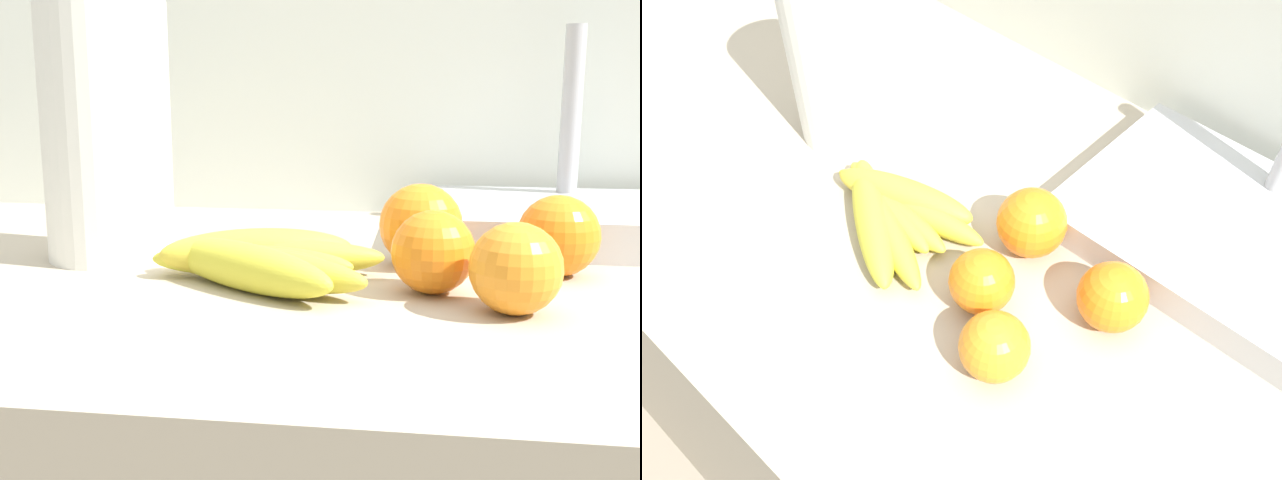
{
  "view_description": "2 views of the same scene",
  "coord_description": "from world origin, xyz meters",
  "views": [
    {
      "loc": [
        0.09,
        -0.72,
        1.08
      ],
      "look_at": [
        -0.01,
        -0.05,
        0.94
      ],
      "focal_mm": 44.9,
      "sensor_mm": 36.0,
      "label": 1
    },
    {
      "loc": [
        0.39,
        -0.41,
        1.54
      ],
      "look_at": [
        0.05,
        -0.05,
        0.96
      ],
      "focal_mm": 40.93,
      "sensor_mm": 36.0,
      "label": 2
    }
  ],
  "objects": [
    {
      "name": "banana_bunch",
      "position": [
        -0.06,
        -0.05,
        0.92
      ],
      "size": [
        0.22,
        0.17,
        0.04
      ],
      "color": "yellow",
      "rests_on": "counter"
    },
    {
      "name": "orange_right",
      "position": [
        0.08,
        0.04,
        0.94
      ],
      "size": [
        0.08,
        0.08,
        0.08
      ],
      "primitive_type": "sphere",
      "color": "orange",
      "rests_on": "counter"
    },
    {
      "name": "wall_back",
      "position": [
        0.0,
        0.36,
        0.65
      ],
      "size": [
        1.92,
        0.06,
        1.3
      ],
      "primitive_type": "cube",
      "color": "silver",
      "rests_on": "ground"
    },
    {
      "name": "paper_towel_roll",
      "position": [
        -0.23,
        0.03,
        1.02
      ],
      "size": [
        0.12,
        0.12,
        0.28
      ],
      "color": "white",
      "rests_on": "counter"
    },
    {
      "name": "orange_far_right",
      "position": [
        0.15,
        -0.11,
        0.93
      ],
      "size": [
        0.07,
        0.07,
        0.07
      ],
      "primitive_type": "sphere",
      "color": "orange",
      "rests_on": "counter"
    },
    {
      "name": "orange_back_right",
      "position": [
        0.2,
        0.02,
        0.93
      ],
      "size": [
        0.07,
        0.07,
        0.07
      ],
      "primitive_type": "sphere",
      "color": "orange",
      "rests_on": "counter"
    },
    {
      "name": "orange_back_left",
      "position": [
        0.09,
        -0.06,
        0.93
      ],
      "size": [
        0.07,
        0.07,
        0.07
      ],
      "primitive_type": "sphere",
      "color": "orange",
      "rests_on": "counter"
    },
    {
      "name": "sink_basin",
      "position": [
        0.25,
        0.19,
        0.92
      ],
      "size": [
        0.37,
        0.25,
        0.24
      ],
      "color": "#B7BABF",
      "rests_on": "counter"
    }
  ]
}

